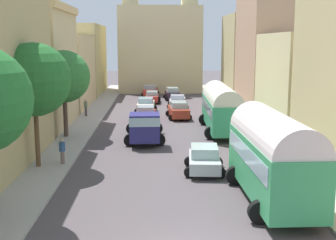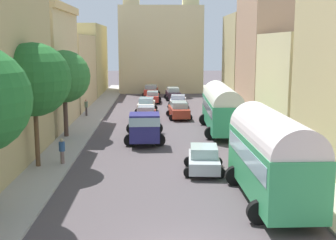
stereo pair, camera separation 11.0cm
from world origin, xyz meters
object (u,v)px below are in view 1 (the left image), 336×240
Objects in this scene: parked_bus_0 at (273,153)px; cargo_truck_0 at (144,126)px; car_0 at (146,114)px; car_5 at (178,110)px; pedestrian_0 at (86,107)px; car_3 at (150,90)px; car_2 at (152,97)px; car_6 at (177,101)px; parked_bus_1 at (221,106)px; car_1 at (146,105)px; car_4 at (204,159)px; car_7 at (172,94)px; pedestrian_2 at (62,150)px.

cargo_truck_0 is (-6.19, 12.75, -1.10)m from parked_bus_0.
car_0 is 3.86m from car_5.
pedestrian_0 reaches higher than car_5.
pedestrian_0 is (-6.35, -17.86, 0.28)m from car_3.
car_2 is 1.04× the size of car_6.
car_1 is at bearing 121.20° from parked_bus_1.
car_7 is (-0.44, 32.65, 0.06)m from car_4.
car_3 is at bearing 103.36° from parked_bus_1.
car_5 is at bearing -81.29° from car_3.
car_3 is (-0.25, 7.27, 0.04)m from car_2.
car_2 is (-5.67, 34.84, -1.61)m from parked_bus_0.
pedestrian_2 is (-8.28, -23.97, 0.21)m from car_6.
parked_bus_0 is at bearing -64.10° from cargo_truck_0.
car_7 reaches higher than car_4.
car_2 is at bearing 85.15° from car_1.
car_0 is 13.74m from car_2.
pedestrian_0 is at bearing 116.85° from parked_bus_0.
car_0 is at bearing 71.82° from pedestrian_2.
car_4 is 2.19× the size of pedestrian_2.
car_2 is (0.52, 22.09, -0.50)m from cargo_truck_0.
car_5 is at bearing 115.29° from parked_bus_1.
car_2 is 28.87m from pedestrian_2.
car_1 is 1.14× the size of car_4.
car_2 is at bearing 95.87° from car_4.
car_1 reaches higher than car_6.
cargo_truck_0 is 4.39× the size of pedestrian_2.
car_0 is at bearing -100.95° from car_7.
car_3 is 0.94× the size of car_5.
parked_bus_0 is 23.56m from car_5.
parked_bus_0 is at bearing -76.95° from car_1.
car_3 is 2.43× the size of pedestrian_2.
car_5 is 1.14× the size of car_6.
car_2 is at bearing 79.32° from pedestrian_2.
car_1 is at bearing 103.05° from parked_bus_0.
car_0 is at bearing -110.41° from car_6.
cargo_truck_0 is 2.00× the size of car_0.
pedestrian_0 is (-6.60, -10.59, 0.32)m from car_2.
car_1 is 7.64m from car_2.
car_3 is 37.36m from car_4.
car_0 is at bearing -89.04° from car_1.
car_1 is at bearing 99.46° from car_4.
parked_bus_1 is 12.06m from car_4.
car_3 is (0.29, 21.00, 0.00)m from car_0.
car_3 is 1.07× the size of car_6.
parked_bus_0 is 2.19× the size of car_0.
cargo_truck_0 is (-6.34, -3.82, -0.92)m from parked_bus_1.
cargo_truck_0 reaches higher than car_2.
car_7 is at bearing 75.59° from pedestrian_2.
car_5 is 2.42× the size of pedestrian_0.
car_7 reaches higher than car_6.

